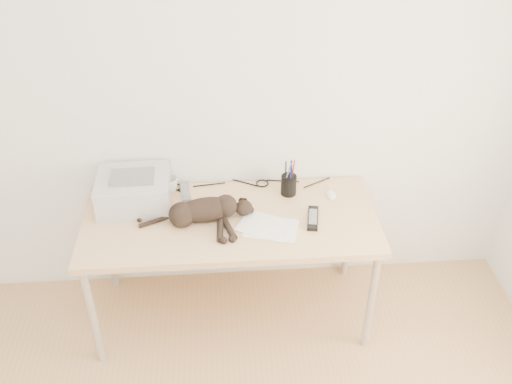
{
  "coord_description": "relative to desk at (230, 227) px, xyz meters",
  "views": [
    {
      "loc": [
        -0.04,
        -1.05,
        2.65
      ],
      "look_at": [
        0.14,
        1.34,
        0.94
      ],
      "focal_mm": 40.0,
      "sensor_mm": 36.0,
      "label": 1
    }
  ],
  "objects": [
    {
      "name": "mouse",
      "position": [
        0.58,
        0.08,
        0.15
      ],
      "size": [
        0.06,
        0.1,
        0.03
      ],
      "primitive_type": "ellipsoid",
      "rotation": [
        0.0,
        0.0,
        -0.0
      ],
      "color": "white",
      "rests_on": "desk"
    },
    {
      "name": "cable_tangle",
      "position": [
        0.0,
        0.22,
        0.14
      ],
      "size": [
        1.36,
        0.08,
        0.01
      ],
      "primitive_type": null,
      "color": "black",
      "rests_on": "desk"
    },
    {
      "name": "remote_black",
      "position": [
        0.44,
        -0.14,
        0.14
      ],
      "size": [
        0.09,
        0.21,
        0.02
      ],
      "primitive_type": "cube",
      "rotation": [
        0.0,
        0.0,
        -0.19
      ],
      "color": "black",
      "rests_on": "desk"
    },
    {
      "name": "desk",
      "position": [
        0.0,
        0.0,
        0.0
      ],
      "size": [
        1.6,
        0.7,
        0.74
      ],
      "color": "tan",
      "rests_on": "floor"
    },
    {
      "name": "wall_back",
      "position": [
        0.0,
        0.27,
        0.69
      ],
      "size": [
        3.5,
        0.0,
        3.5
      ],
      "primitive_type": "plane",
      "rotation": [
        1.57,
        0.0,
        0.0
      ],
      "color": "white",
      "rests_on": "floor"
    },
    {
      "name": "pen_cup",
      "position": [
        0.34,
        0.12,
        0.2
      ],
      "size": [
        0.09,
        0.09,
        0.22
      ],
      "color": "black",
      "rests_on": "desk"
    },
    {
      "name": "printer",
      "position": [
        -0.52,
        0.08,
        0.22
      ],
      "size": [
        0.4,
        0.35,
        0.19
      ],
      "color": "#AEAEB2",
      "rests_on": "desk"
    },
    {
      "name": "mug",
      "position": [
        -0.33,
        0.19,
        0.18
      ],
      "size": [
        0.13,
        0.13,
        0.09
      ],
      "primitive_type": "imported",
      "rotation": [
        0.0,
        0.0,
        0.6
      ],
      "color": "white",
      "rests_on": "desk"
    },
    {
      "name": "papers",
      "position": [
        0.2,
        -0.18,
        0.14
      ],
      "size": [
        0.36,
        0.3,
        0.01
      ],
      "color": "white",
      "rests_on": "desk"
    },
    {
      "name": "remote_grey",
      "position": [
        -0.25,
        0.16,
        0.14
      ],
      "size": [
        0.07,
        0.19,
        0.02
      ],
      "primitive_type": "cube",
      "rotation": [
        0.0,
        0.0,
        0.13
      ],
      "color": "slate",
      "rests_on": "desk"
    },
    {
      "name": "cat",
      "position": [
        -0.15,
        -0.1,
        0.19
      ],
      "size": [
        0.62,
        0.29,
        0.14
      ],
      "rotation": [
        0.0,
        0.0,
        0.16
      ],
      "color": "black",
      "rests_on": "desk"
    }
  ]
}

